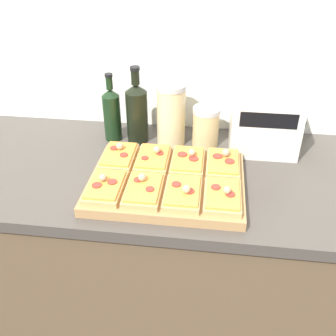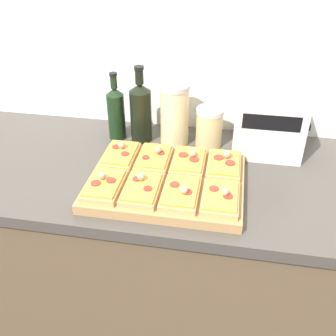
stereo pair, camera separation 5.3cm
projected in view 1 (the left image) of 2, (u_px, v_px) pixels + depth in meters
The scene contains 16 objects.
wall_back at pixel (185, 49), 1.47m from camera, with size 6.00×0.06×2.50m.
kitchen_counter at pixel (173, 264), 1.61m from camera, with size 2.63×0.67×0.94m.
cutting_board at pixel (167, 182), 1.26m from camera, with size 0.49×0.37×0.03m, color #A37A4C.
pizza_slice_back_left at pixel (119, 156), 1.34m from camera, with size 0.11×0.17×0.05m.
pizza_slice_back_midleft at pixel (153, 159), 1.32m from camera, with size 0.11×0.17×0.05m.
pizza_slice_back_midright at pixel (188, 161), 1.31m from camera, with size 0.11×0.17×0.05m.
pizza_slice_back_right at pixel (223, 163), 1.30m from camera, with size 0.11×0.17×0.06m.
pizza_slice_front_left at pixel (105, 187), 1.19m from camera, with size 0.11×0.17×0.05m.
pizza_slice_front_midleft at pixel (144, 190), 1.18m from camera, with size 0.11×0.17×0.05m.
pizza_slice_front_midright at pixel (183, 193), 1.16m from camera, with size 0.11×0.17×0.05m.
pizza_slice_front_right at pixel (223, 196), 1.15m from camera, with size 0.11×0.17×0.05m.
olive_oil_bottle at pixel (112, 113), 1.48m from camera, with size 0.07×0.07×0.26m.
wine_bottle at pixel (137, 112), 1.46m from camera, with size 0.08×0.08×0.29m.
grain_jar_tall at pixel (171, 114), 1.45m from camera, with size 0.11×0.11×0.23m.
grain_jar_short at pixel (206, 126), 1.46m from camera, with size 0.10×0.10×0.15m.
toaster_oven at pixel (264, 124), 1.42m from camera, with size 0.26×0.19×0.20m.
Camera 1 is at (0.12, -0.80, 1.69)m, focal length 42.00 mm.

